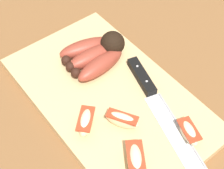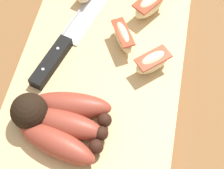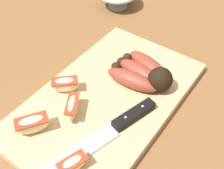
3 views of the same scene
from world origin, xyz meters
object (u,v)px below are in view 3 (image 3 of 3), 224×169
(apple_wedge_near, at_px, (32,124))
(apple_wedge_far, at_px, (72,107))
(apple_wedge_extra, at_px, (65,85))
(chefs_knife, at_px, (115,128))
(banana_bunch, at_px, (144,73))
(apple_wedge_middle, at_px, (73,164))

(apple_wedge_near, bearing_deg, apple_wedge_far, -23.57)
(apple_wedge_near, relative_size, apple_wedge_far, 1.09)
(apple_wedge_far, height_order, apple_wedge_extra, apple_wedge_far)
(chefs_knife, bearing_deg, apple_wedge_near, 126.58)
(banana_bunch, xyz_separation_m, apple_wedge_near, (-0.24, 0.10, 0.00))
(apple_wedge_far, bearing_deg, chefs_knife, -79.44)
(apple_wedge_middle, distance_m, apple_wedge_extra, 0.19)
(apple_wedge_extra, bearing_deg, apple_wedge_far, -125.51)
(apple_wedge_middle, bearing_deg, apple_wedge_extra, 45.92)
(apple_wedge_near, distance_m, apple_wedge_middle, 0.12)
(apple_wedge_middle, bearing_deg, banana_bunch, 3.55)
(apple_wedge_middle, height_order, apple_wedge_far, apple_wedge_far)
(apple_wedge_far, xyz_separation_m, apple_wedge_extra, (0.04, 0.06, -0.00))
(banana_bunch, relative_size, apple_wedge_near, 2.04)
(apple_wedge_extra, bearing_deg, chefs_knife, -98.42)
(chefs_knife, relative_size, apple_wedge_far, 4.20)
(chefs_knife, bearing_deg, banana_bunch, 10.44)
(apple_wedge_extra, bearing_deg, apple_wedge_middle, -134.08)
(apple_wedge_middle, bearing_deg, apple_wedge_near, 81.81)
(chefs_knife, distance_m, apple_wedge_extra, 0.15)
(apple_wedge_far, distance_m, apple_wedge_extra, 0.07)
(chefs_knife, height_order, apple_wedge_extra, apple_wedge_extra)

